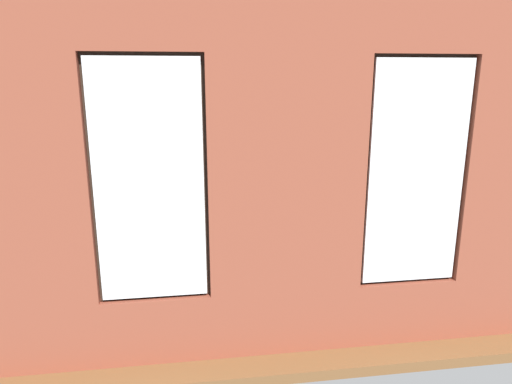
{
  "coord_description": "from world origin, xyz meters",
  "views": [
    {
      "loc": [
        0.8,
        6.01,
        2.44
      ],
      "look_at": [
        -0.02,
        0.4,
        1.01
      ],
      "focal_mm": 32.0,
      "sensor_mm": 36.0,
      "label": 1
    }
  ],
  "objects_px": {
    "cup_ceramic": "(220,215)",
    "tv_flatscreen": "(37,200)",
    "potted_plant_corner_far_left": "(505,256)",
    "potted_plant_near_tv": "(66,251)",
    "coffee_table": "(250,218)",
    "potted_plant_beside_window_right": "(110,266)",
    "couch_left": "(418,228)",
    "remote_silver": "(250,214)",
    "media_console": "(43,249)",
    "potted_plant_corner_near_left": "(378,169)",
    "papasan_chair": "(198,203)",
    "candle_jar": "(276,208)",
    "remote_gray": "(259,216)",
    "potted_plant_between_couches": "(386,235)",
    "table_plant_small": "(236,206)",
    "couch_by_window": "(248,286)"
  },
  "relations": [
    {
      "from": "potted_plant_corner_far_left",
      "to": "potted_plant_between_couches",
      "type": "height_order",
      "value": "potted_plant_between_couches"
    },
    {
      "from": "remote_silver",
      "to": "potted_plant_corner_far_left",
      "type": "bearing_deg",
      "value": -17.42
    },
    {
      "from": "remote_gray",
      "to": "potted_plant_between_couches",
      "type": "xyz_separation_m",
      "value": [
        -1.08,
        2.0,
        0.34
      ]
    },
    {
      "from": "cup_ceramic",
      "to": "potted_plant_near_tv",
      "type": "distance_m",
      "value": 2.26
    },
    {
      "from": "table_plant_small",
      "to": "media_console",
      "type": "xyz_separation_m",
      "value": [
        2.62,
        0.63,
        -0.31
      ]
    },
    {
      "from": "remote_silver",
      "to": "remote_gray",
      "type": "bearing_deg",
      "value": -20.65
    },
    {
      "from": "tv_flatscreen",
      "to": "potted_plant_near_tv",
      "type": "relative_size",
      "value": 1.36
    },
    {
      "from": "cup_ceramic",
      "to": "remote_gray",
      "type": "distance_m",
      "value": 0.58
    },
    {
      "from": "couch_by_window",
      "to": "couch_left",
      "type": "xyz_separation_m",
      "value": [
        -2.67,
        -1.53,
        0.0
      ]
    },
    {
      "from": "potted_plant_between_couches",
      "to": "potted_plant_corner_near_left",
      "type": "bearing_deg",
      "value": -111.48
    },
    {
      "from": "remote_silver",
      "to": "potted_plant_corner_near_left",
      "type": "relative_size",
      "value": 0.12
    },
    {
      "from": "coffee_table",
      "to": "tv_flatscreen",
      "type": "height_order",
      "value": "tv_flatscreen"
    },
    {
      "from": "potted_plant_between_couches",
      "to": "candle_jar",
      "type": "bearing_deg",
      "value": -71.14
    },
    {
      "from": "remote_silver",
      "to": "tv_flatscreen",
      "type": "bearing_deg",
      "value": -144.66
    },
    {
      "from": "cup_ceramic",
      "to": "candle_jar",
      "type": "bearing_deg",
      "value": -164.02
    },
    {
      "from": "cup_ceramic",
      "to": "tv_flatscreen",
      "type": "xyz_separation_m",
      "value": [
        2.35,
        0.41,
        0.42
      ]
    },
    {
      "from": "papasan_chair",
      "to": "potted_plant_beside_window_right",
      "type": "height_order",
      "value": "potted_plant_beside_window_right"
    },
    {
      "from": "tv_flatscreen",
      "to": "couch_left",
      "type": "bearing_deg",
      "value": 178.7
    },
    {
      "from": "couch_by_window",
      "to": "couch_left",
      "type": "distance_m",
      "value": 3.08
    },
    {
      "from": "potted_plant_corner_far_left",
      "to": "potted_plant_beside_window_right",
      "type": "height_order",
      "value": "potted_plant_corner_far_left"
    },
    {
      "from": "media_console",
      "to": "potted_plant_near_tv",
      "type": "bearing_deg",
      "value": 120.33
    },
    {
      "from": "candle_jar",
      "to": "potted_plant_between_couches",
      "type": "bearing_deg",
      "value": 108.86
    },
    {
      "from": "cup_ceramic",
      "to": "potted_plant_corner_far_left",
      "type": "relative_size",
      "value": 0.09
    },
    {
      "from": "table_plant_small",
      "to": "potted_plant_corner_far_left",
      "type": "xyz_separation_m",
      "value": [
        -2.71,
        2.37,
        -0.02
      ]
    },
    {
      "from": "remote_gray",
      "to": "potted_plant_corner_far_left",
      "type": "xyz_separation_m",
      "value": [
        -2.4,
        2.16,
        0.09
      ]
    },
    {
      "from": "coffee_table",
      "to": "candle_jar",
      "type": "distance_m",
      "value": 0.46
    },
    {
      "from": "potted_plant_corner_far_left",
      "to": "potted_plant_near_tv",
      "type": "bearing_deg",
      "value": -9.55
    },
    {
      "from": "couch_left",
      "to": "potted_plant_beside_window_right",
      "type": "xyz_separation_m",
      "value": [
        4.02,
        1.65,
        0.36
      ]
    },
    {
      "from": "coffee_table",
      "to": "remote_silver",
      "type": "xyz_separation_m",
      "value": [
        -0.0,
        -0.0,
        0.06
      ]
    },
    {
      "from": "couch_left",
      "to": "potted_plant_beside_window_right",
      "type": "distance_m",
      "value": 4.36
    },
    {
      "from": "couch_by_window",
      "to": "coffee_table",
      "type": "distance_m",
      "value": 2.2
    },
    {
      "from": "cup_ceramic",
      "to": "table_plant_small",
      "type": "distance_m",
      "value": 0.35
    },
    {
      "from": "table_plant_small",
      "to": "papasan_chair",
      "type": "distance_m",
      "value": 0.87
    },
    {
      "from": "couch_left",
      "to": "remote_silver",
      "type": "distance_m",
      "value": 2.45
    },
    {
      "from": "table_plant_small",
      "to": "media_console",
      "type": "distance_m",
      "value": 2.71
    },
    {
      "from": "potted_plant_between_couches",
      "to": "remote_gray",
      "type": "bearing_deg",
      "value": -61.64
    },
    {
      "from": "potted_plant_corner_far_left",
      "to": "potted_plant_beside_window_right",
      "type": "distance_m",
      "value": 4.17
    },
    {
      "from": "candle_jar",
      "to": "potted_plant_between_couches",
      "type": "distance_m",
      "value": 2.4
    },
    {
      "from": "coffee_table",
      "to": "potted_plant_beside_window_right",
      "type": "bearing_deg",
      "value": 54.23
    },
    {
      "from": "potted_plant_near_tv",
      "to": "remote_silver",
      "type": "bearing_deg",
      "value": -147.0
    },
    {
      "from": "cup_ceramic",
      "to": "potted_plant_beside_window_right",
      "type": "relative_size",
      "value": 0.09
    },
    {
      "from": "couch_left",
      "to": "cup_ceramic",
      "type": "height_order",
      "value": "couch_left"
    },
    {
      "from": "candle_jar",
      "to": "media_console",
      "type": "relative_size",
      "value": 0.1
    },
    {
      "from": "table_plant_small",
      "to": "potted_plant_beside_window_right",
      "type": "relative_size",
      "value": 0.19
    },
    {
      "from": "remote_silver",
      "to": "potted_plant_near_tv",
      "type": "distance_m",
      "value": 2.7
    },
    {
      "from": "media_console",
      "to": "potted_plant_between_couches",
      "type": "bearing_deg",
      "value": 158.46
    },
    {
      "from": "cup_ceramic",
      "to": "potted_plant_corner_far_left",
      "type": "distance_m",
      "value": 3.68
    },
    {
      "from": "couch_left",
      "to": "cup_ceramic",
      "type": "relative_size",
      "value": 16.66
    },
    {
      "from": "papasan_chair",
      "to": "potted_plant_corner_near_left",
      "type": "height_order",
      "value": "potted_plant_corner_near_left"
    },
    {
      "from": "media_console",
      "to": "potted_plant_corner_near_left",
      "type": "xyz_separation_m",
      "value": [
        -5.33,
        -1.78,
        0.57
      ]
    }
  ]
}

